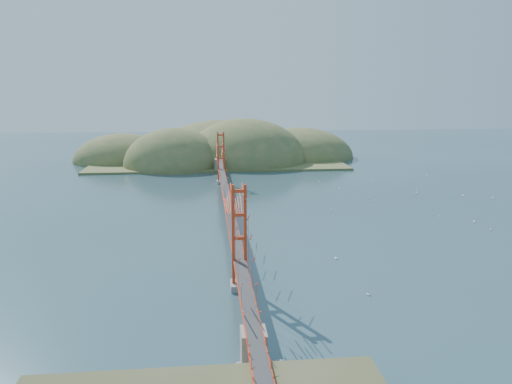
{
  "coord_description": "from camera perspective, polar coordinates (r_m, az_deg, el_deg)",
  "views": [
    {
      "loc": [
        -3.41,
        -81.38,
        21.99
      ],
      "look_at": [
        4.87,
        0.0,
        4.34
      ],
      "focal_mm": 35.0,
      "sensor_mm": 36.0,
      "label": 1
    }
  ],
  "objects": [
    {
      "name": "sailboat_5",
      "position": [
        89.25,
        23.69,
        -3.04
      ],
      "size": [
        0.53,
        0.58,
        0.65
      ],
      "color": "white",
      "rests_on": "ground"
    },
    {
      "name": "ground",
      "position": [
        84.37,
        -3.3,
        -2.95
      ],
      "size": [
        320.0,
        320.0,
        0.0
      ],
      "primitive_type": "plane",
      "color": "#2B4956",
      "rests_on": "ground"
    },
    {
      "name": "sailboat_1",
      "position": [
        90.0,
        8.59,
        -2.01
      ],
      "size": [
        0.58,
        0.58,
        0.6
      ],
      "color": "white",
      "rests_on": "ground"
    },
    {
      "name": "sailboat_15",
      "position": [
        109.18,
        9.57,
        0.47
      ],
      "size": [
        0.59,
        0.59,
        0.66
      ],
      "color": "white",
      "rests_on": "ground"
    },
    {
      "name": "sailboat_2",
      "position": [
        90.4,
        20.2,
        -2.58
      ],
      "size": [
        0.53,
        0.53,
        0.55
      ],
      "color": "white",
      "rests_on": "ground"
    },
    {
      "name": "sailboat_17",
      "position": [
        129.27,
        18.96,
        1.79
      ],
      "size": [
        0.6,
        0.53,
        0.69
      ],
      "color": "white",
      "rests_on": "ground"
    },
    {
      "name": "sailboat_10",
      "position": [
        65.63,
        9.11,
        -7.42
      ],
      "size": [
        0.56,
        0.61,
        0.68
      ],
      "color": "white",
      "rests_on": "ground"
    },
    {
      "name": "bridge",
      "position": [
        82.99,
        -3.36,
        1.76
      ],
      "size": [
        2.2,
        94.4,
        12.0
      ],
      "color": "gray",
      "rests_on": "ground"
    },
    {
      "name": "sailboat_7",
      "position": [
        119.1,
        13.12,
        1.29
      ],
      "size": [
        0.47,
        0.38,
        0.56
      ],
      "color": "white",
      "rests_on": "ground"
    },
    {
      "name": "sailboat_8",
      "position": [
        111.59,
        17.89,
        0.29
      ],
      "size": [
        0.6,
        0.6,
        0.64
      ],
      "color": "white",
      "rests_on": "ground"
    },
    {
      "name": "sailboat_13",
      "position": [
        85.2,
        25.21,
        -3.87
      ],
      "size": [
        0.58,
        0.58,
        0.61
      ],
      "color": "white",
      "rests_on": "ground"
    },
    {
      "name": "sailboat_16",
      "position": [
        101.63,
        12.69,
        -0.54
      ],
      "size": [
        0.61,
        0.61,
        0.64
      ],
      "color": "white",
      "rests_on": "ground"
    },
    {
      "name": "sailboat_3",
      "position": [
        115.98,
        7.2,
        1.22
      ],
      "size": [
        0.53,
        0.53,
        0.56
      ],
      "color": "white",
      "rests_on": "ground"
    },
    {
      "name": "fort",
      "position": [
        39.96,
        0.6,
        -20.08
      ],
      "size": [
        3.7,
        2.3,
        1.75
      ],
      "color": "brown",
      "rests_on": "ground"
    },
    {
      "name": "sailboat_14",
      "position": [
        99.1,
        13.36,
        -0.9
      ],
      "size": [
        0.5,
        0.5,
        0.55
      ],
      "color": "white",
      "rests_on": "ground"
    },
    {
      "name": "sailboat_4",
      "position": [
        108.54,
        17.87,
        -0.02
      ],
      "size": [
        0.68,
        0.68,
        0.72
      ],
      "color": "white",
      "rests_on": "ground"
    },
    {
      "name": "sailboat_11",
      "position": [
        109.02,
        25.45,
        -0.57
      ],
      "size": [
        0.64,
        0.64,
        0.71
      ],
      "color": "white",
      "rests_on": "ground"
    },
    {
      "name": "approach_viaduct",
      "position": [
        35.47,
        0.71,
        -21.07
      ],
      "size": [
        1.4,
        12.0,
        3.38
      ],
      "color": "red",
      "rests_on": "ground"
    },
    {
      "name": "sailboat_9",
      "position": [
        109.05,
        22.6,
        -0.32
      ],
      "size": [
        0.56,
        0.62,
        0.7
      ],
      "color": "white",
      "rests_on": "ground"
    },
    {
      "name": "sailboat_6",
      "position": [
        55.64,
        12.7,
        -11.27
      ],
      "size": [
        0.53,
        0.53,
        0.55
      ],
      "color": "white",
      "rests_on": "ground"
    },
    {
      "name": "far_headlands",
      "position": [
        151.6,
        -3.63,
        3.82
      ],
      "size": [
        84.0,
        58.0,
        25.0
      ],
      "color": "olive",
      "rests_on": "ground"
    }
  ]
}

